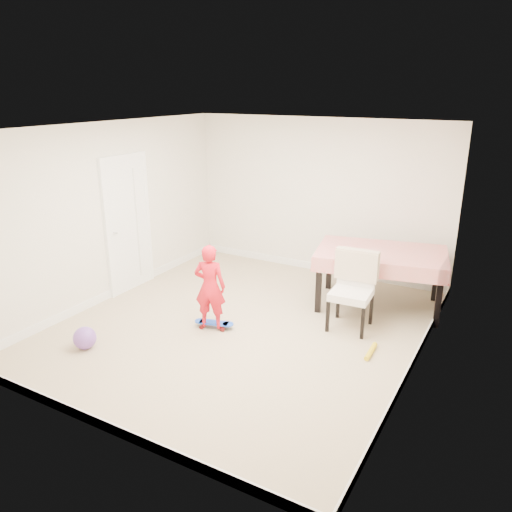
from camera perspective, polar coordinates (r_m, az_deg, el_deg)
The scene contains 17 objects.
ground at distance 6.79m, azimuth -1.58°, elevation -7.96°, with size 5.00×5.00×0.00m, color tan.
ceiling at distance 6.08m, azimuth -1.80°, elevation 14.31°, with size 4.50×5.00×0.04m, color white.
wall_back at distance 8.47m, azimuth 7.04°, elevation 6.70°, with size 4.50×0.04×2.60m, color silver.
wall_front at distance 4.50m, azimuth -18.24°, elevation -5.17°, with size 4.50×0.04×2.60m, color silver.
wall_left at distance 7.67m, azimuth -16.18°, elevation 4.82°, with size 0.04×5.00×2.60m, color silver.
wall_right at distance 5.55m, azimuth 18.47°, elevation -0.63°, with size 0.04×5.00×2.60m, color silver.
door at distance 7.93m, azimuth -14.44°, elevation 3.37°, with size 0.10×0.94×2.11m, color white.
baseboard_back at distance 8.82m, azimuth 6.75°, elevation -1.19°, with size 4.50×0.02×0.12m, color white.
baseboard_front at distance 5.11m, azimuth -16.85°, elevation -18.05°, with size 4.50×0.02×0.12m, color white.
baseboard_left at distance 8.05m, azimuth -15.44°, elevation -3.77°, with size 0.02×5.00×0.12m, color white.
baseboard_right at distance 6.06m, azimuth 17.34°, elevation -11.78°, with size 0.02×5.00×0.12m, color white.
dining_table at distance 7.42m, azimuth 13.91°, elevation -2.54°, with size 1.79×1.12×0.85m, color #AB0E09, non-canonical shape.
dining_chair at distance 6.63m, azimuth 10.83°, elevation -4.04°, with size 0.56×0.64×1.04m, color white, non-canonical shape.
skateboard at distance 6.74m, azimuth -4.81°, elevation -7.84°, with size 0.54×0.19×0.08m, color blue, non-canonical shape.
child at distance 6.50m, azimuth -5.28°, elevation -3.79°, with size 0.41×0.27×1.13m, color red.
balloon at distance 6.52m, azimuth -18.98°, elevation -8.85°, with size 0.28×0.28×0.28m, color purple.
foam_toy at distance 6.27m, azimuth 12.99°, elevation -10.57°, with size 0.06×0.06×0.40m, color yellow.
Camera 1 is at (3.13, -5.19, 3.05)m, focal length 35.00 mm.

